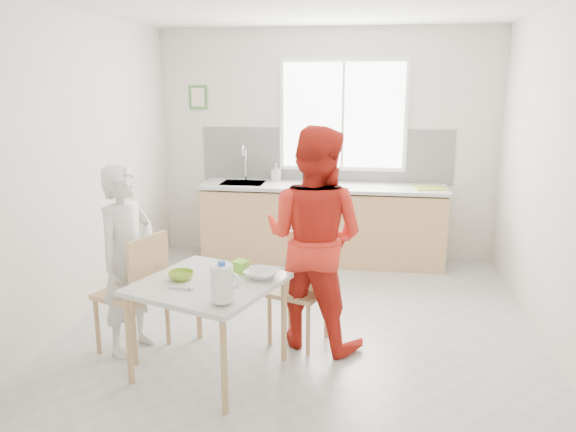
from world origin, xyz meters
name	(u,v)px	position (x,y,z in m)	size (l,w,h in m)	color
ground	(301,331)	(0.00, 0.00, 0.00)	(4.50, 4.50, 0.00)	#B7B7B2
room_shell	(302,140)	(0.00, 0.00, 1.64)	(4.50, 4.50, 4.50)	silver
window	(343,115)	(0.20, 2.23, 1.70)	(1.50, 0.06, 1.30)	white
backsplash	(325,155)	(0.00, 2.24, 1.23)	(3.00, 0.02, 0.65)	white
picture_frame	(198,97)	(-1.55, 2.23, 1.90)	(0.22, 0.03, 0.28)	#45863D
kitchen_counter	(322,227)	(0.00, 1.95, 0.42)	(2.84, 0.64, 1.37)	tan
dining_table	(208,291)	(-0.58, -0.77, 0.63)	(1.17, 1.17, 0.70)	silver
chair_left	(138,288)	(-1.22, -0.55, 0.53)	(0.57, 0.57, 0.97)	tan
chair_far	(302,283)	(0.02, -0.12, 0.48)	(0.52, 0.52, 0.88)	tan
person_white	(128,260)	(-1.30, -0.52, 0.75)	(0.55, 0.36, 1.50)	silver
person_red	(314,238)	(0.12, -0.18, 0.89)	(0.86, 0.67, 1.78)	red
bowl_green	(181,276)	(-0.78, -0.76, 0.73)	(0.18, 0.18, 0.06)	#86B429
bowl_white	(262,274)	(-0.21, -0.64, 0.73)	(0.24, 0.24, 0.06)	white
milk_jug	(223,283)	(-0.37, -1.15, 0.85)	(0.21, 0.15, 0.26)	white
green_box	(241,267)	(-0.39, -0.54, 0.75)	(0.10, 0.10, 0.09)	#7DD631
spoon	(179,288)	(-0.73, -0.96, 0.71)	(0.01, 0.01, 0.16)	#A5A5AA
cutting_board	(430,188)	(1.21, 1.91, 0.93)	(0.35, 0.25, 0.01)	#95B92A
wine_bottle_a	(331,170)	(0.08, 2.08, 1.08)	(0.07, 0.07, 0.32)	black
wine_bottle_b	(306,170)	(-0.22, 2.05, 1.07)	(0.07, 0.07, 0.30)	black
jar_amber	(326,176)	(0.02, 2.09, 1.00)	(0.06, 0.06, 0.16)	brown
soap_bottle	(276,172)	(-0.58, 2.14, 1.02)	(0.09, 0.10, 0.21)	#999999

